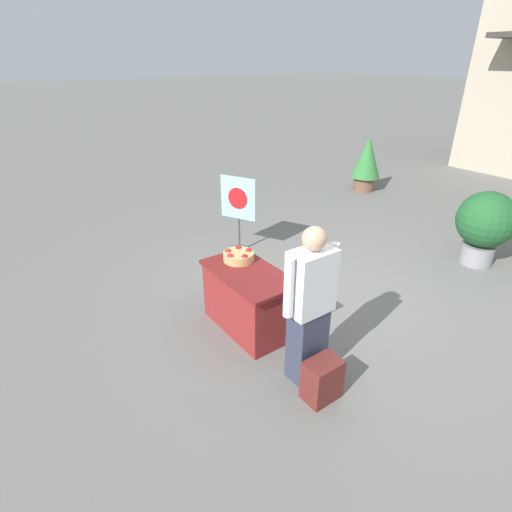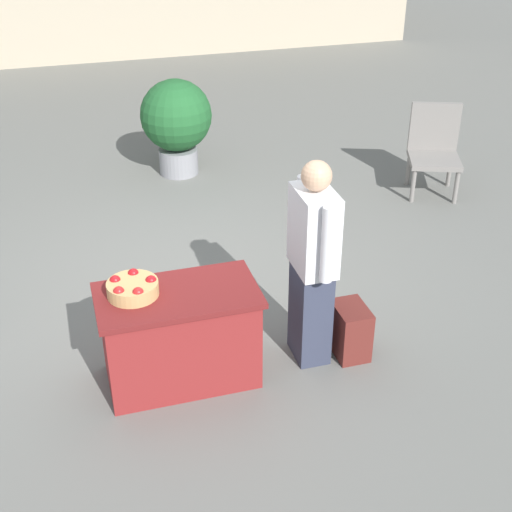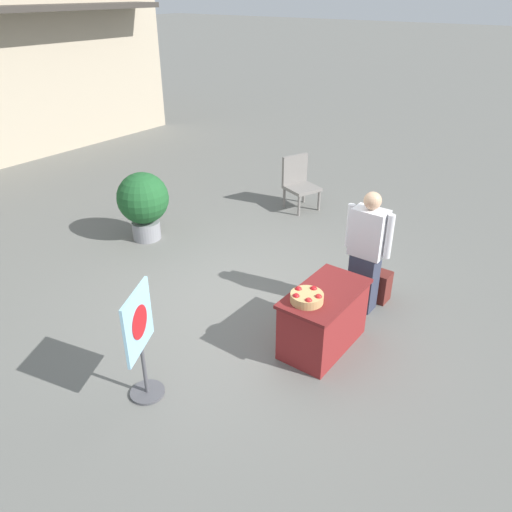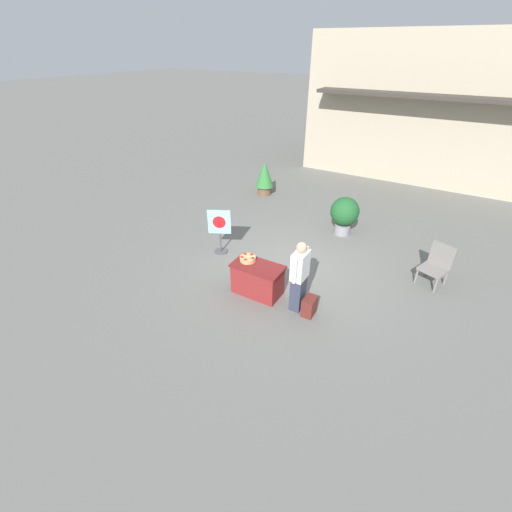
{
  "view_description": "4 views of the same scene",
  "coord_description": "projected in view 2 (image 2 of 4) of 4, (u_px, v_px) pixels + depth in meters",
  "views": [
    {
      "loc": [
        2.99,
        -3.48,
        2.88
      ],
      "look_at": [
        -0.48,
        -0.97,
        0.74
      ],
      "focal_mm": 28.0,
      "sensor_mm": 36.0,
      "label": 1
    },
    {
      "loc": [
        -0.87,
        -5.42,
        3.44
      ],
      "look_at": [
        0.37,
        -1.24,
        0.93
      ],
      "focal_mm": 50.0,
      "sensor_mm": 36.0,
      "label": 2
    },
    {
      "loc": [
        -4.45,
        -3.45,
        3.74
      ],
      "look_at": [
        -0.4,
        -0.44,
        1.01
      ],
      "focal_mm": 35.0,
      "sensor_mm": 36.0,
      "label": 3
    },
    {
      "loc": [
        2.95,
        -6.67,
        4.89
      ],
      "look_at": [
        -0.27,
        -1.24,
        0.96
      ],
      "focal_mm": 24.0,
      "sensor_mm": 36.0,
      "label": 4
    }
  ],
  "objects": [
    {
      "name": "display_table",
      "position": [
        180.0,
        336.0,
        5.14
      ],
      "size": [
        1.14,
        0.63,
        0.74
      ],
      "color": "maroon",
      "rests_on": "ground_plane"
    },
    {
      "name": "patio_chair",
      "position": [
        434.0,
        146.0,
        7.98
      ],
      "size": [
        0.71,
        0.71,
        0.99
      ],
      "rotation": [
        0.0,
        0.0,
        4.35
      ],
      "color": "gray",
      "rests_on": "ground_plane"
    },
    {
      "name": "backpack",
      "position": [
        350.0,
        330.0,
        5.48
      ],
      "size": [
        0.24,
        0.34,
        0.42
      ],
      "color": "maroon",
      "rests_on": "ground_plane"
    },
    {
      "name": "apple_basket",
      "position": [
        133.0,
        288.0,
        4.91
      ],
      "size": [
        0.36,
        0.36,
        0.13
      ],
      "color": "tan",
      "rests_on": "display_table"
    },
    {
      "name": "ground_plane",
      "position": [
        178.0,
        285.0,
        6.44
      ],
      "size": [
        120.0,
        120.0,
        0.0
      ],
      "primitive_type": "plane",
      "color": "slate"
    },
    {
      "name": "potted_plant_far_left",
      "position": [
        176.0,
        120.0,
        8.33
      ],
      "size": [
        0.84,
        0.84,
        1.14
      ],
      "color": "gray",
      "rests_on": "ground_plane"
    },
    {
      "name": "person_visitor",
      "position": [
        313.0,
        263.0,
        5.16
      ],
      "size": [
        0.26,
        0.61,
        1.62
      ],
      "rotation": [
        0.0,
        0.0,
        3.13
      ],
      "color": "#33384C",
      "rests_on": "ground_plane"
    }
  ]
}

